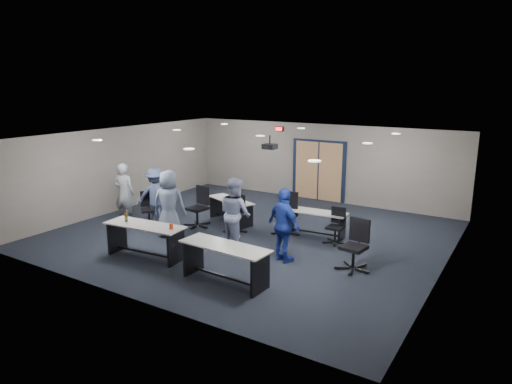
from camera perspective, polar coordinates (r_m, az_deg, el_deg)
The scene contains 25 objects.
floor at distance 12.68m, azimuth -0.66°, elevation -5.26°, with size 10.00×10.00×0.00m, color black.
back_wall at distance 16.22m, azimuth 7.90°, elevation 3.68°, with size 10.00×0.04×2.70m, color slate.
front_wall at distance 8.99m, azimuth -16.33°, elevation -4.72°, with size 10.00×0.04×2.70m, color slate.
left_wall at distance 15.53m, azimuth -16.45°, elevation 2.82°, with size 0.04×9.00×2.70m, color slate.
right_wall at distance 10.59m, azimuth 22.82°, elevation -2.50°, with size 0.04×9.00×2.70m, color slate.
ceiling at distance 12.09m, azimuth -0.70°, elevation 6.95°, with size 10.00×9.00×0.04m, color silver.
double_door at distance 16.24m, azimuth 7.82°, elevation 2.62°, with size 2.00×0.07×2.20m.
exit_sign at distance 16.73m, azimuth 2.90°, elevation 7.89°, with size 0.32×0.07×0.18m.
ceiling_projector at distance 12.40m, azimuth 1.73°, elevation 5.73°, with size 0.35×0.32×0.37m.
ceiling_can_lights at distance 12.30m, azimuth -0.07°, elevation 6.93°, with size 6.24×5.74×0.02m, color white, non-canonical shape.
table_front_left at distance 11.19m, azimuth -13.69°, elevation -5.18°, with size 2.06×0.85×1.11m.
table_front_right at distance 9.57m, azimuth -3.90°, elevation -8.11°, with size 2.03×0.77×0.81m.
table_back_left at distance 13.66m, azimuth -3.19°, elevation -1.84°, with size 1.79×1.13×0.69m.
table_back_right at distance 12.51m, azimuth 7.44°, elevation -3.38°, with size 1.73×0.69×0.69m.
chair_back_a at distance 13.30m, azimuth -7.39°, elevation -1.86°, with size 0.73×0.73×1.16m, color black, non-canonical shape.
chair_back_b at distance 12.73m, azimuth -2.62°, elevation -2.78°, with size 0.65×0.65×1.03m, color black, non-canonical shape.
chair_back_c at distance 12.52m, azimuth 3.77°, elevation -2.75°, with size 0.73×0.73×1.16m, color black, non-canonical shape.
chair_back_d at distance 12.00m, azimuth 9.89°, elevation -4.21°, with size 0.59×0.59×0.93m, color black, non-canonical shape.
chair_loose_left at distance 13.71m, azimuth -13.27°, elevation -2.05°, with size 0.62×0.62×0.98m, color black, non-canonical shape.
chair_loose_right at distance 10.37m, azimuth 12.13°, elevation -6.55°, with size 0.72×0.72×1.15m, color black, non-canonical shape.
person_gray at distance 13.94m, azimuth -16.13°, elevation -0.17°, with size 0.67×0.44×1.82m, color #8D939A.
person_plaid at distance 12.48m, azimuth -10.83°, elevation -1.43°, with size 0.89×0.58×1.83m, color slate.
person_lightblue at distance 11.35m, azimuth -2.61°, elevation -2.70°, with size 0.89×0.69×1.83m, color #949FC4.
person_navy at distance 10.56m, azimuth 3.53°, elevation -4.17°, with size 1.03×0.43×1.75m, color #1C339A.
person_back at distance 13.70m, azimuth -12.41°, elevation -0.48°, with size 1.09×0.63×1.69m, color #404E73.
Camera 1 is at (6.46, -10.13, 4.07)m, focal length 32.00 mm.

